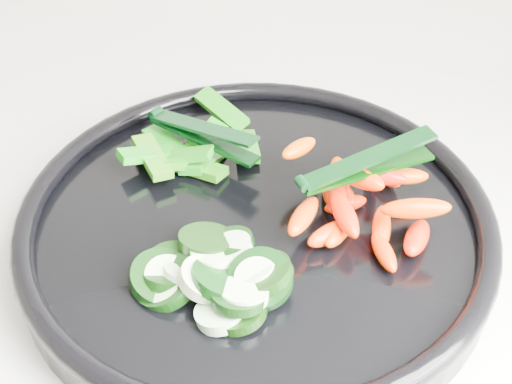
% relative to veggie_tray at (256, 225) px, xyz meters
% --- Properties ---
extents(veggie_tray, '(0.49, 0.49, 0.04)m').
position_rel_veggie_tray_xyz_m(veggie_tray, '(0.00, 0.00, 0.00)').
color(veggie_tray, black).
rests_on(veggie_tray, counter).
extents(cucumber_pile, '(0.13, 0.10, 0.04)m').
position_rel_veggie_tray_xyz_m(cucumber_pile, '(-0.01, -0.07, 0.01)').
color(cucumber_pile, black).
rests_on(cucumber_pile, veggie_tray).
extents(carrot_pile, '(0.14, 0.14, 0.06)m').
position_rel_veggie_tray_xyz_m(carrot_pile, '(0.07, 0.03, 0.02)').
color(carrot_pile, '#F93B00').
rests_on(carrot_pile, veggie_tray).
extents(pepper_pile, '(0.12, 0.13, 0.04)m').
position_rel_veggie_tray_xyz_m(pepper_pile, '(-0.08, 0.06, 0.01)').
color(pepper_pile, '#09640E').
rests_on(pepper_pile, veggie_tray).
extents(tong_carrot, '(0.09, 0.09, 0.02)m').
position_rel_veggie_tray_xyz_m(tong_carrot, '(0.07, 0.03, 0.05)').
color(tong_carrot, black).
rests_on(tong_carrot, carrot_pile).
extents(tong_pepper, '(0.11, 0.05, 0.02)m').
position_rel_veggie_tray_xyz_m(tong_pepper, '(-0.07, 0.06, 0.03)').
color(tong_pepper, black).
rests_on(tong_pepper, pepper_pile).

